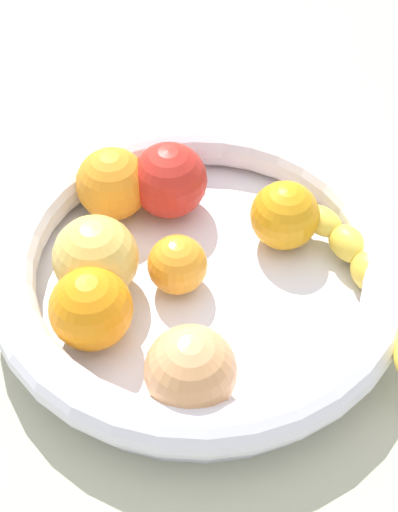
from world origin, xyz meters
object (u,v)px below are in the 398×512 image
apple_yellow (96,258)px  orange_mid_right (285,215)px  fruit_bowl (199,270)px  orange_front (177,265)px  orange_mid_left (113,184)px  orange_rear (91,309)px  banana_draped_left (362,271)px  tomato_red (169,180)px  peach_blush (191,371)px

apple_yellow → orange_mid_right: bearing=-129.5°
fruit_bowl → orange_front: 2.28cm
fruit_bowl → orange_mid_left: bearing=-15.5°
orange_front → orange_rear: orange_rear is taller
orange_rear → orange_front: bearing=-109.8°
banana_draped_left → tomato_red: (18.84, 0.30, 1.27)cm
orange_mid_right → peach_blush: (-1.67, 17.99, 0.39)cm
banana_draped_left → orange_rear: orange_rear is taller
fruit_bowl → banana_draped_left: same height
fruit_bowl → peach_blush: peach_blush is taller
banana_draped_left → fruit_bowl: bearing=27.8°
banana_draped_left → orange_rear: bearing=44.2°
orange_mid_left → orange_front: bearing=155.5°
orange_mid_left → orange_mid_right: (-14.88, -4.85, -0.28)cm
orange_mid_left → apple_yellow: 9.12cm
orange_mid_right → tomato_red: (10.74, 1.89, 0.43)cm
orange_mid_right → orange_rear: size_ratio=0.92×
orange_mid_left → orange_rear: (-6.93, 12.35, -0.01)cm
orange_mid_right → orange_front: bearing=61.3°
apple_yellow → tomato_red: size_ratio=1.03×
fruit_bowl → orange_front: bearing=48.3°
banana_draped_left → peach_blush: bearing=68.6°
orange_front → orange_mid_right: 10.62cm
orange_mid_right → apple_yellow: size_ratio=0.85×
orange_mid_left → banana_draped_left: bearing=-171.9°
banana_draped_left → orange_mid_left: 23.24cm
orange_rear → fruit_bowl: bearing=-113.7°
orange_front → tomato_red: size_ratio=0.73×
orange_mid_left → orange_rear: size_ratio=1.00×
orange_mid_right → peach_blush: 18.07cm
fruit_bowl → apple_yellow: bearing=36.4°
fruit_bowl → tomato_red: bearing=-41.2°
apple_yellow → peach_blush: apple_yellow is taller
orange_front → orange_mid_right: orange_mid_right is taller
orange_mid_right → banana_draped_left: bearing=168.9°
orange_mid_right → apple_yellow: (10.67, 12.93, 0.52)cm
fruit_bowl → banana_draped_left: size_ratio=1.89×
orange_mid_right → orange_rear: orange_rear is taller
banana_draped_left → tomato_red: bearing=0.9°
tomato_red → banana_draped_left: bearing=-179.1°
banana_draped_left → orange_mid_right: 8.31cm
orange_front → peach_blush: peach_blush is taller
orange_rear → orange_mid_left: bearing=-60.7°
orange_front → tomato_red: tomato_red is taller
orange_front → peach_blush: bearing=127.9°
apple_yellow → orange_front: bearing=-146.9°
orange_mid_right → orange_rear: 18.95cm
banana_draped_left → apple_yellow: 21.98cm
orange_mid_right → tomato_red: 10.91cm
orange_mid_right → orange_rear: bearing=65.2°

